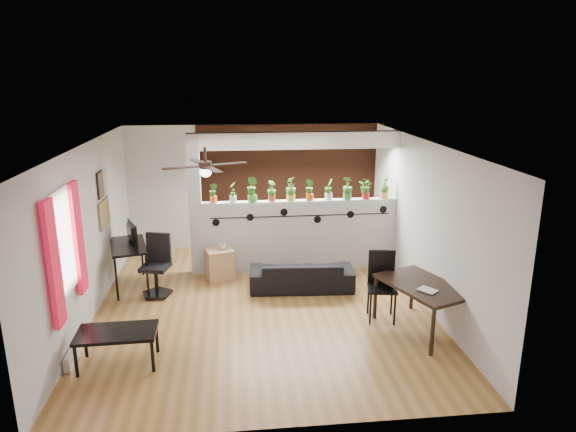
{
  "coord_description": "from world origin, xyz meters",
  "views": [
    {
      "loc": [
        -0.41,
        -7.58,
        3.6
      ],
      "look_at": [
        0.48,
        0.6,
        1.31
      ],
      "focal_mm": 32.0,
      "sensor_mm": 36.0,
      "label": 1
    }
  ],
  "objects_px": {
    "ceiling_fan": "(206,167)",
    "potted_plant_9": "(384,187)",
    "potted_plant_2": "(252,188)",
    "potted_plant_4": "(291,188)",
    "potted_plant_5": "(310,189)",
    "office_chair": "(157,269)",
    "sofa": "(302,275)",
    "potted_plant_3": "(272,190)",
    "cube_shelf": "(220,264)",
    "cup": "(222,247)",
    "potted_plant_0": "(213,192)",
    "potted_plant_1": "(233,191)",
    "folding_chair": "(382,279)",
    "coffee_table": "(117,335)",
    "potted_plant_8": "(366,188)",
    "dining_table": "(423,289)",
    "computer_desk": "(128,249)",
    "potted_plant_7": "(347,187)",
    "potted_plant_6": "(329,189)"
  },
  "relations": [
    {
      "from": "office_chair",
      "to": "folding_chair",
      "type": "bearing_deg",
      "value": -18.81
    },
    {
      "from": "potted_plant_1",
      "to": "potted_plant_4",
      "type": "xyz_separation_m",
      "value": [
        1.05,
        0.0,
        0.03
      ]
    },
    {
      "from": "potted_plant_0",
      "to": "office_chair",
      "type": "distance_m",
      "value": 1.7
    },
    {
      "from": "potted_plant_1",
      "to": "cube_shelf",
      "type": "height_order",
      "value": "potted_plant_1"
    },
    {
      "from": "office_chair",
      "to": "potted_plant_9",
      "type": "bearing_deg",
      "value": 12.27
    },
    {
      "from": "potted_plant_1",
      "to": "potted_plant_9",
      "type": "bearing_deg",
      "value": 0.0
    },
    {
      "from": "potted_plant_5",
      "to": "office_chair",
      "type": "distance_m",
      "value": 3.05
    },
    {
      "from": "potted_plant_8",
      "to": "potted_plant_5",
      "type": "bearing_deg",
      "value": 180.0
    },
    {
      "from": "potted_plant_5",
      "to": "potted_plant_7",
      "type": "distance_m",
      "value": 0.7
    },
    {
      "from": "potted_plant_0",
      "to": "potted_plant_8",
      "type": "bearing_deg",
      "value": 0.0
    },
    {
      "from": "potted_plant_2",
      "to": "potted_plant_9",
      "type": "xyz_separation_m",
      "value": [
        2.46,
        0.0,
        -0.04
      ]
    },
    {
      "from": "potted_plant_5",
      "to": "dining_table",
      "type": "height_order",
      "value": "potted_plant_5"
    },
    {
      "from": "potted_plant_4",
      "to": "cube_shelf",
      "type": "height_order",
      "value": "potted_plant_4"
    },
    {
      "from": "potted_plant_6",
      "to": "cube_shelf",
      "type": "bearing_deg",
      "value": -170.47
    },
    {
      "from": "potted_plant_2",
      "to": "computer_desk",
      "type": "relative_size",
      "value": 0.4
    },
    {
      "from": "ceiling_fan",
      "to": "folding_chair",
      "type": "relative_size",
      "value": 1.14
    },
    {
      "from": "ceiling_fan",
      "to": "potted_plant_4",
      "type": "relative_size",
      "value": 2.7
    },
    {
      "from": "potted_plant_7",
      "to": "cup",
      "type": "relative_size",
      "value": 3.3
    },
    {
      "from": "potted_plant_9",
      "to": "office_chair",
      "type": "xyz_separation_m",
      "value": [
        -4.1,
        -0.89,
        -1.11
      ]
    },
    {
      "from": "potted_plant_6",
      "to": "coffee_table",
      "type": "distance_m",
      "value": 4.6
    },
    {
      "from": "cube_shelf",
      "to": "dining_table",
      "type": "height_order",
      "value": "dining_table"
    },
    {
      "from": "potted_plant_1",
      "to": "folding_chair",
      "type": "xyz_separation_m",
      "value": [
        2.2,
        -2.08,
        -0.93
      ]
    },
    {
      "from": "ceiling_fan",
      "to": "potted_plant_8",
      "type": "bearing_deg",
      "value": 32.47
    },
    {
      "from": "cup",
      "to": "coffee_table",
      "type": "xyz_separation_m",
      "value": [
        -1.29,
        -2.7,
        -0.21
      ]
    },
    {
      "from": "potted_plant_5",
      "to": "folding_chair",
      "type": "height_order",
      "value": "potted_plant_5"
    },
    {
      "from": "potted_plant_2",
      "to": "cube_shelf",
      "type": "distance_m",
      "value": 1.49
    },
    {
      "from": "potted_plant_2",
      "to": "potted_plant_9",
      "type": "bearing_deg",
      "value": 0.0
    },
    {
      "from": "coffee_table",
      "to": "cup",
      "type": "bearing_deg",
      "value": 64.5
    },
    {
      "from": "cube_shelf",
      "to": "potted_plant_7",
      "type": "bearing_deg",
      "value": -6.34
    },
    {
      "from": "potted_plant_2",
      "to": "cup",
      "type": "xyz_separation_m",
      "value": [
        -0.57,
        -0.34,
        -0.98
      ]
    },
    {
      "from": "ceiling_fan",
      "to": "potted_plant_1",
      "type": "xyz_separation_m",
      "value": [
        0.37,
        1.8,
        -0.76
      ]
    },
    {
      "from": "potted_plant_3",
      "to": "cube_shelf",
      "type": "height_order",
      "value": "potted_plant_3"
    },
    {
      "from": "ceiling_fan",
      "to": "potted_plant_9",
      "type": "bearing_deg",
      "value": 29.51
    },
    {
      "from": "potted_plant_4",
      "to": "potted_plant_6",
      "type": "xyz_separation_m",
      "value": [
        0.7,
        -0.0,
        -0.03
      ]
    },
    {
      "from": "potted_plant_1",
      "to": "computer_desk",
      "type": "height_order",
      "value": "potted_plant_1"
    },
    {
      "from": "sofa",
      "to": "potted_plant_9",
      "type": "bearing_deg",
      "value": -147.95
    },
    {
      "from": "dining_table",
      "to": "potted_plant_4",
      "type": "bearing_deg",
      "value": 122.0
    },
    {
      "from": "office_chair",
      "to": "potted_plant_7",
      "type": "bearing_deg",
      "value": 14.71
    },
    {
      "from": "potted_plant_6",
      "to": "folding_chair",
      "type": "relative_size",
      "value": 0.37
    },
    {
      "from": "potted_plant_1",
      "to": "cup",
      "type": "height_order",
      "value": "potted_plant_1"
    },
    {
      "from": "potted_plant_3",
      "to": "potted_plant_9",
      "type": "relative_size",
      "value": 0.94
    },
    {
      "from": "potted_plant_7",
      "to": "cube_shelf",
      "type": "relative_size",
      "value": 0.75
    },
    {
      "from": "ceiling_fan",
      "to": "potted_plant_5",
      "type": "distance_m",
      "value": 2.64
    },
    {
      "from": "potted_plant_3",
      "to": "potted_plant_2",
      "type": "bearing_deg",
      "value": 180.0
    },
    {
      "from": "office_chair",
      "to": "sofa",
      "type": "bearing_deg",
      "value": -0.23
    },
    {
      "from": "ceiling_fan",
      "to": "potted_plant_5",
      "type": "xyz_separation_m",
      "value": [
        1.78,
        1.8,
        -0.75
      ]
    },
    {
      "from": "potted_plant_9",
      "to": "folding_chair",
      "type": "bearing_deg",
      "value": -106.33
    },
    {
      "from": "ceiling_fan",
      "to": "potted_plant_9",
      "type": "relative_size",
      "value": 2.97
    },
    {
      "from": "potted_plant_4",
      "to": "potted_plant_5",
      "type": "relative_size",
      "value": 1.11
    },
    {
      "from": "potted_plant_0",
      "to": "cup",
      "type": "distance_m",
      "value": 0.99
    }
  ]
}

